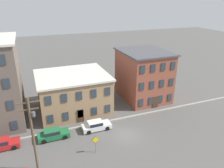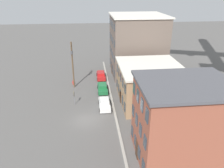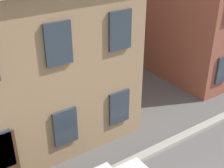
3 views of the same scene
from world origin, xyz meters
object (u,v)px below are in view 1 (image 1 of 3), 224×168
object	(u,v)px
caution_sign	(96,142)
car_white	(96,125)
car_red	(1,144)
car_green	(53,134)
utility_pole	(33,131)

from	to	relation	value
caution_sign	car_white	bearing A→B (deg)	72.36
car_red	car_green	distance (m)	6.69
car_green	car_white	size ratio (longest dim) A/B	1.00
car_green	car_white	xyz separation A→B (m)	(6.39, -0.07, 0.00)
utility_pole	caution_sign	bearing A→B (deg)	3.59
car_green	caution_sign	world-z (taller)	caution_sign
car_red	utility_pole	size ratio (longest dim) A/B	0.47
utility_pole	car_white	bearing A→B (deg)	32.08
car_green	utility_pole	distance (m)	7.59
car_white	utility_pole	world-z (taller)	utility_pole
car_red	car_white	xyz separation A→B (m)	(13.08, -0.17, 0.00)
car_white	caution_sign	size ratio (longest dim) A/B	1.77
car_red	car_green	size ratio (longest dim) A/B	1.00
car_red	caution_sign	bearing A→B (deg)	-24.64
car_white	caution_sign	distance (m)	5.41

